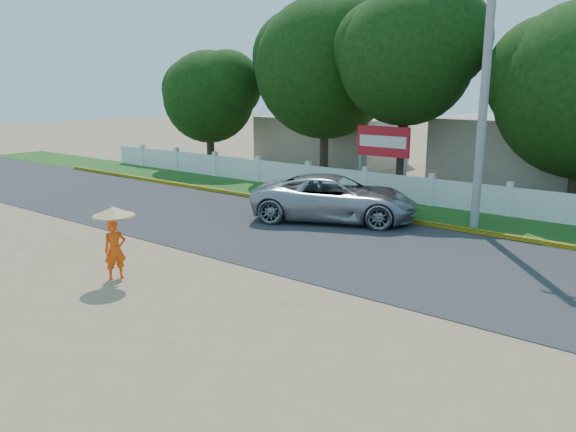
# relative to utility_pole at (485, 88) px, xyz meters

# --- Properties ---
(ground) EXTENTS (120.00, 120.00, 0.00)m
(ground) POSITION_rel_utility_pole_xyz_m (-2.61, -8.84, -4.60)
(ground) COLOR #9E8460
(ground) RESTS_ON ground
(road) EXTENTS (60.00, 7.00, 0.02)m
(road) POSITION_rel_utility_pole_xyz_m (-2.61, -4.34, -4.59)
(road) COLOR #38383A
(road) RESTS_ON ground
(grass_verge) EXTENTS (60.00, 3.50, 0.03)m
(grass_verge) POSITION_rel_utility_pole_xyz_m (-2.61, 0.91, -4.58)
(grass_verge) COLOR #2D601E
(grass_verge) RESTS_ON ground
(curb) EXTENTS (40.00, 0.18, 0.16)m
(curb) POSITION_rel_utility_pole_xyz_m (-2.61, -0.79, -4.52)
(curb) COLOR yellow
(curb) RESTS_ON ground
(fence) EXTENTS (40.00, 0.10, 1.10)m
(fence) POSITION_rel_utility_pole_xyz_m (-2.61, 2.36, -4.05)
(fence) COLOR silver
(fence) RESTS_ON ground
(building_near) EXTENTS (10.00, 6.00, 3.20)m
(building_near) POSITION_rel_utility_pole_xyz_m (0.39, 9.16, -3.00)
(building_near) COLOR #B7AD99
(building_near) RESTS_ON ground
(building_far) EXTENTS (8.00, 5.00, 2.80)m
(building_far) POSITION_rel_utility_pole_xyz_m (-12.61, 10.16, -3.20)
(building_far) COLOR #B7AD99
(building_far) RESTS_ON ground
(utility_pole) EXTENTS (0.28, 0.28, 9.20)m
(utility_pole) POSITION_rel_utility_pole_xyz_m (0.00, 0.00, 0.00)
(utility_pole) COLOR gray
(utility_pole) RESTS_ON ground
(vehicle) EXTENTS (6.36, 4.82, 1.61)m
(vehicle) POSITION_rel_utility_pole_xyz_m (-4.33, -1.95, -3.80)
(vehicle) COLOR #A0A3A8
(vehicle) RESTS_ON ground
(monk_with_parasol) EXTENTS (1.01, 1.01, 1.84)m
(monk_with_parasol) POSITION_rel_utility_pole_xyz_m (-5.17, -10.46, -3.40)
(monk_with_parasol) COLOR #FD4F0D
(monk_with_parasol) RESTS_ON ground
(billboard) EXTENTS (2.50, 0.13, 2.95)m
(billboard) POSITION_rel_utility_pole_xyz_m (-5.42, 3.46, -2.46)
(billboard) COLOR gray
(billboard) RESTS_ON ground
(tree_row) EXTENTS (41.09, 7.89, 9.05)m
(tree_row) POSITION_rel_utility_pole_xyz_m (-0.45, 5.35, 0.39)
(tree_row) COLOR #473828
(tree_row) RESTS_ON ground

